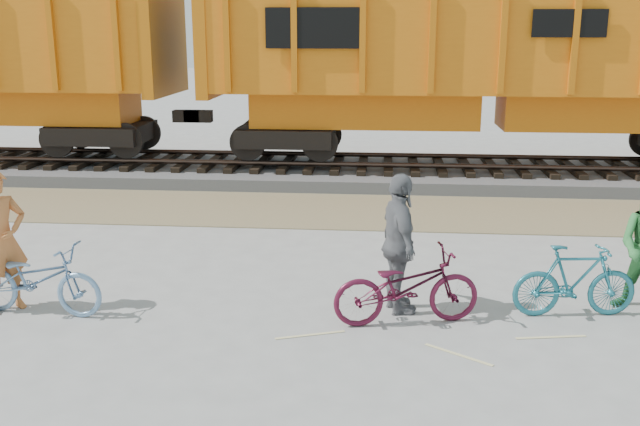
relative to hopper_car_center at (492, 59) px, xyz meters
The scene contains 10 objects.
ground 9.80m from the hopper_car_center, 105.22° to the right, with size 120.00×120.00×0.00m, color #9E9E99.
gravel_strip 5.22m from the hopper_car_center, 124.98° to the right, with size 120.00×3.00×0.02m, color #8B7956.
ballast_bed 3.76m from the hopper_car_center, behind, with size 120.00×4.00×0.30m, color slate.
track 3.52m from the hopper_car_center, behind, with size 120.00×2.60×0.24m.
hopper_car_center is the anchor object (origin of this frame).
bicycle_blue 12.10m from the hopper_car_center, 127.25° to the right, with size 0.65×1.86×0.98m, color #6C93BB.
bicycle_teal 9.21m from the hopper_car_center, 90.12° to the right, with size 0.47×1.65×0.99m, color #216B7B.
bicycle_maroon 9.89m from the hopper_car_center, 103.58° to the right, with size 0.67×1.92×1.01m, color #521229.
person_solo 12.23m from the hopper_car_center, 129.43° to the right, with size 0.72×0.47×1.96m, color #C77137.
person_woman 9.43m from the hopper_car_center, 104.77° to the right, with size 1.12×0.47×1.91m, color slate.
Camera 1 is at (-0.14, -9.02, 3.74)m, focal length 40.00 mm.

